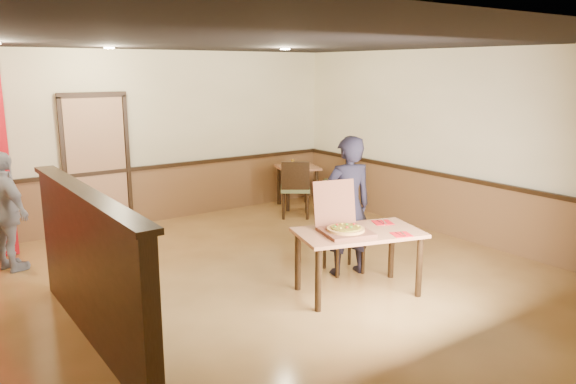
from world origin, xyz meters
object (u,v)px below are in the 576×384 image
(main_table, at_px, (358,240))
(diner_chair, at_px, (342,233))
(side_table, at_px, (297,176))
(passerby, at_px, (6,212))
(diner, at_px, (348,206))
(condiment, at_px, (293,163))
(pizza_box, at_px, (344,226))
(side_chair_right, at_px, (339,181))
(side_chair_left, at_px, (295,187))

(main_table, height_order, diner_chair, diner_chair)
(side_table, xyz_separation_m, passerby, (-4.94, -0.60, 0.18))
(main_table, bearing_deg, diner, 76.40)
(main_table, distance_m, condiment, 4.08)
(diner, distance_m, pizza_box, 0.70)
(side_chair_right, relative_size, condiment, 6.55)
(side_chair_right, height_order, passerby, passerby)
(side_table, height_order, condiment, condiment)
(main_table, distance_m, side_table, 4.14)
(passerby, relative_size, pizza_box, 2.14)
(side_chair_left, bearing_deg, main_table, 101.52)
(main_table, xyz_separation_m, condiment, (1.75, 3.68, 0.20))
(diner_chair, xyz_separation_m, passerby, (-3.43, 2.40, 0.28))
(side_chair_right, bearing_deg, side_chair_left, -40.23)
(side_chair_left, bearing_deg, side_chair_right, -144.13)
(diner_chair, xyz_separation_m, diner, (-0.04, -0.14, 0.38))
(condiment, bearing_deg, side_chair_right, -43.81)
(pizza_box, bearing_deg, side_chair_left, 77.50)
(side_chair_right, xyz_separation_m, pizza_box, (-2.54, -3.03, 0.28))
(side_chair_right, bearing_deg, side_table, -91.14)
(passerby, bearing_deg, diner_chair, -144.83)
(side_chair_left, xyz_separation_m, diner, (-1.06, -2.53, 0.32))
(condiment, bearing_deg, pizza_box, -117.98)
(main_table, relative_size, diner, 0.89)
(side_chair_left, height_order, passerby, passerby)
(side_chair_left, xyz_separation_m, side_chair_right, (0.99, 0.01, -0.01))
(main_table, xyz_separation_m, passerby, (-3.07, 3.09, 0.13))
(main_table, distance_m, side_chair_left, 3.38)
(diner_chair, bearing_deg, diner, -91.69)
(side_table, height_order, diner, diner)
(side_chair_left, bearing_deg, pizza_box, 98.47)
(passerby, bearing_deg, diner, -146.67)
(main_table, xyz_separation_m, side_chair_right, (2.37, 3.09, -0.10))
(side_chair_left, height_order, side_chair_right, side_chair_left)
(main_table, height_order, passerby, passerby)
(pizza_box, bearing_deg, side_chair_right, 64.67)
(side_chair_right, height_order, side_table, side_chair_right)
(diner_chair, height_order, condiment, condiment)
(side_chair_left, height_order, pizza_box, pizza_box)
(pizza_box, distance_m, condiment, 4.10)
(side_chair_left, distance_m, condiment, 0.76)
(passerby, height_order, condiment, passerby)
(diner_chair, bearing_deg, passerby, 158.33)
(diner_chair, bearing_deg, side_chair_left, 80.22)
(side_chair_right, xyz_separation_m, condiment, (-0.61, 0.59, 0.30))
(side_table, bearing_deg, side_chair_left, -128.94)
(diner, distance_m, condiment, 3.44)
(side_table, relative_size, pizza_box, 1.26)
(diner_chair, distance_m, side_chair_left, 2.60)
(side_chair_right, xyz_separation_m, diner, (-2.05, -2.54, 0.34))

